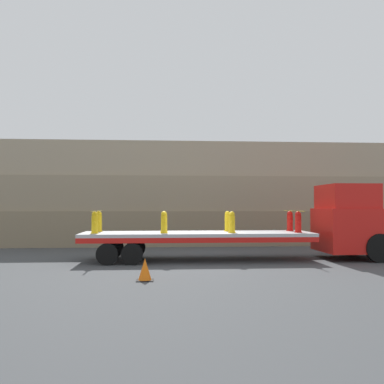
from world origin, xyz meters
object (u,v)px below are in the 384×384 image
at_px(fire_hydrant_yellow_near_0, 95,223).
at_px(fire_hydrant_yellow_near_1, 164,223).
at_px(traffic_cone, 145,270).
at_px(flatbed_trailer, 183,237).
at_px(fire_hydrant_yellow_near_2, 232,222).
at_px(fire_hydrant_yellow_far_2, 228,221).
at_px(fire_hydrant_red_near_3, 298,222).
at_px(fire_hydrant_red_far_3, 290,221).
at_px(fire_hydrant_yellow_far_0, 99,222).
at_px(truck_cab, 354,222).
at_px(fire_hydrant_yellow_far_1, 164,222).

distance_m(fire_hydrant_yellow_near_0, fire_hydrant_yellow_near_1, 2.72).
bearing_deg(traffic_cone, flatbed_trailer, 73.52).
bearing_deg(fire_hydrant_yellow_near_0, flatbed_trailer, 9.09).
height_order(flatbed_trailer, fire_hydrant_yellow_near_2, fire_hydrant_yellow_near_2).
distance_m(fire_hydrant_yellow_near_2, fire_hydrant_yellow_far_2, 1.12).
xyz_separation_m(fire_hydrant_yellow_near_2, traffic_cone, (-3.31, -4.10, -1.25)).
height_order(fire_hydrant_yellow_far_2, traffic_cone, fire_hydrant_yellow_far_2).
xyz_separation_m(fire_hydrant_yellow_near_2, fire_hydrant_red_near_3, (2.72, 0.00, 0.00)).
bearing_deg(fire_hydrant_red_near_3, fire_hydrant_red_far_3, 90.00).
bearing_deg(fire_hydrant_yellow_near_0, fire_hydrant_yellow_near_1, 0.00).
height_order(fire_hydrant_yellow_near_1, fire_hydrant_red_far_3, same).
bearing_deg(fire_hydrant_yellow_far_0, flatbed_trailer, -9.09).
height_order(flatbed_trailer, fire_hydrant_yellow_near_0, fire_hydrant_yellow_near_0).
height_order(truck_cab, flatbed_trailer, truck_cab).
bearing_deg(fire_hydrant_yellow_near_2, fire_hydrant_yellow_far_1, 157.55).
xyz_separation_m(fire_hydrant_yellow_near_0, fire_hydrant_yellow_near_2, (5.43, 0.00, 0.00)).
bearing_deg(fire_hydrant_yellow_near_1, fire_hydrant_yellow_near_2, 0.00).
bearing_deg(truck_cab, fire_hydrant_yellow_near_0, -177.01).
bearing_deg(traffic_cone, truck_cab, 28.39).
bearing_deg(fire_hydrant_red_far_3, fire_hydrant_yellow_near_0, -172.16).
relative_size(fire_hydrant_yellow_far_0, fire_hydrant_red_far_3, 1.00).
bearing_deg(fire_hydrant_yellow_near_2, traffic_cone, -128.87).
relative_size(flatbed_trailer, fire_hydrant_red_far_3, 10.87).
bearing_deg(fire_hydrant_yellow_far_2, fire_hydrant_yellow_near_2, -90.00).
bearing_deg(traffic_cone, fire_hydrant_yellow_near_2, 51.13).
height_order(fire_hydrant_yellow_far_1, traffic_cone, fire_hydrant_yellow_far_1).
xyz_separation_m(fire_hydrant_yellow_near_0, fire_hydrant_yellow_far_1, (2.72, 1.12, 0.00)).
distance_m(truck_cab, fire_hydrant_red_near_3, 2.67).
height_order(truck_cab, fire_hydrant_yellow_far_1, truck_cab).
height_order(flatbed_trailer, fire_hydrant_red_far_3, fire_hydrant_red_far_3).
bearing_deg(fire_hydrant_yellow_far_1, fire_hydrant_yellow_far_2, 0.00).
bearing_deg(fire_hydrant_yellow_near_1, fire_hydrant_yellow_near_0, 180.00).
relative_size(fire_hydrant_yellow_near_0, fire_hydrant_yellow_far_0, 1.00).
distance_m(fire_hydrant_yellow_far_2, fire_hydrant_red_near_3, 2.94).
xyz_separation_m(fire_hydrant_yellow_far_2, fire_hydrant_red_near_3, (2.72, -1.12, 0.00)).
distance_m(truck_cab, flatbed_trailer, 7.28).
bearing_deg(traffic_cone, fire_hydrant_yellow_far_0, 112.15).
relative_size(fire_hydrant_yellow_near_0, fire_hydrant_red_far_3, 1.00).
distance_m(fire_hydrant_yellow_near_1, fire_hydrant_yellow_far_1, 1.12).
distance_m(fire_hydrant_yellow_near_0, fire_hydrant_yellow_near_2, 5.43).
distance_m(fire_hydrant_yellow_far_0, fire_hydrant_red_far_3, 8.15).
xyz_separation_m(fire_hydrant_yellow_near_2, fire_hydrant_red_far_3, (2.72, 1.12, 0.00)).
xyz_separation_m(flatbed_trailer, fire_hydrant_yellow_near_2, (1.93, -0.56, 0.62)).
bearing_deg(fire_hydrant_yellow_far_0, truck_cab, -2.99).
height_order(fire_hydrant_yellow_near_0, fire_hydrant_yellow_far_1, same).
distance_m(fire_hydrant_yellow_near_1, fire_hydrant_red_far_3, 5.55).
distance_m(truck_cab, fire_hydrant_yellow_near_2, 5.35).
distance_m(fire_hydrant_yellow_near_1, fire_hydrant_yellow_near_2, 2.72).
bearing_deg(fire_hydrant_red_near_3, fire_hydrant_yellow_far_0, 172.16).
bearing_deg(fire_hydrant_yellow_near_0, fire_hydrant_yellow_far_1, 22.45).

